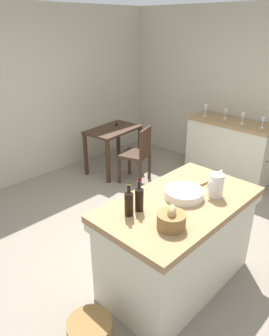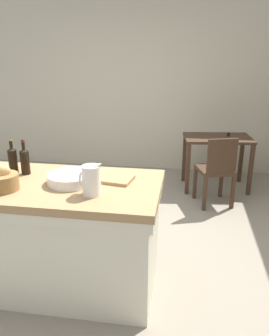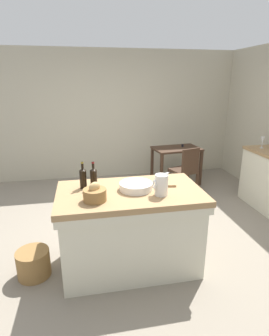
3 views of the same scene
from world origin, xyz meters
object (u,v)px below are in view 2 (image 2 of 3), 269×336
(wash_bowl, at_px, (70,178))
(wine_bottle_amber, at_px, (13,159))
(wine_bottle_dark, at_px, (25,160))
(island_table, at_px, (66,232))
(wooden_chair, at_px, (217,169))
(pitcher, at_px, (91,180))
(cutting_board, at_px, (114,179))
(bread_basket, at_px, (3,181))
(writing_desk, at_px, (217,145))

(wash_bowl, distance_m, wine_bottle_amber, 0.56)
(wine_bottle_dark, xyz_separation_m, wine_bottle_amber, (-0.11, 0.01, 0.00))
(island_table, xyz_separation_m, wine_bottle_amber, (-0.47, 0.16, 0.53))
(island_table, bearing_deg, wooden_chair, 53.26)
(island_table, bearing_deg, pitcher, -30.87)
(wash_bowl, bearing_deg, island_table, -167.48)
(wash_bowl, bearing_deg, wooden_chair, 54.43)
(cutting_board, relative_size, wine_bottle_amber, 1.01)
(island_table, xyz_separation_m, wine_bottle_dark, (-0.36, 0.16, 0.53))
(wash_bowl, height_order, bread_basket, bread_basket)
(wine_bottle_dark, bearing_deg, wash_bowl, -18.30)
(writing_desk, height_order, wine_bottle_dark, wine_bottle_dark)
(wine_bottle_amber, bearing_deg, island_table, -19.29)
(pitcher, bearing_deg, island_table, 149.13)
(writing_desk, xyz_separation_m, wine_bottle_dark, (-1.70, -2.19, 0.40))
(writing_desk, xyz_separation_m, pitcher, (-1.06, -2.52, 0.39))
(wine_bottle_dark, bearing_deg, wine_bottle_amber, 175.24)
(wooden_chair, xyz_separation_m, wine_bottle_dark, (-1.66, -1.59, 0.53))
(pitcher, bearing_deg, writing_desk, 67.19)
(wash_bowl, bearing_deg, wine_bottle_dark, 161.70)
(writing_desk, height_order, wine_bottle_amber, wine_bottle_amber)
(island_table, height_order, wine_bottle_dark, wine_bottle_dark)
(writing_desk, distance_m, wine_bottle_amber, 2.87)
(wine_bottle_dark, bearing_deg, writing_desk, 52.18)
(island_table, distance_m, cutting_board, 0.58)
(island_table, xyz_separation_m, cutting_board, (0.37, 0.12, 0.43))
(cutting_board, bearing_deg, pitcher, -107.55)
(writing_desk, relative_size, wine_bottle_amber, 3.36)
(island_table, height_order, wooden_chair, island_table)
(bread_basket, xyz_separation_m, wine_bottle_dark, (0.01, 0.34, 0.05))
(island_table, xyz_separation_m, wooden_chair, (1.30, 1.75, -0.00))
(bread_basket, distance_m, wine_bottle_dark, 0.34)
(wine_bottle_dark, height_order, wine_bottle_amber, wine_bottle_amber)
(pitcher, relative_size, wine_bottle_dark, 0.90)
(pitcher, height_order, cutting_board, pitcher)
(pitcher, bearing_deg, cutting_board, 72.45)
(island_table, height_order, writing_desk, island_table)
(pitcher, relative_size, bread_basket, 1.16)
(island_table, bearing_deg, wine_bottle_dark, 156.70)
(island_table, relative_size, wine_bottle_amber, 5.26)
(wooden_chair, bearing_deg, wash_bowl, -125.57)
(wine_bottle_amber, bearing_deg, wash_bowl, -15.65)
(wine_bottle_dark, relative_size, wine_bottle_amber, 0.99)
(pitcher, distance_m, wine_bottle_amber, 0.82)
(cutting_board, distance_m, wine_bottle_amber, 0.85)
(island_table, distance_m, bread_basket, 0.64)
(island_table, xyz_separation_m, pitcher, (0.28, -0.17, 0.53))
(writing_desk, relative_size, wine_bottle_dark, 3.39)
(wooden_chair, height_order, wine_bottle_amber, wine_bottle_amber)
(writing_desk, height_order, pitcher, pitcher)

